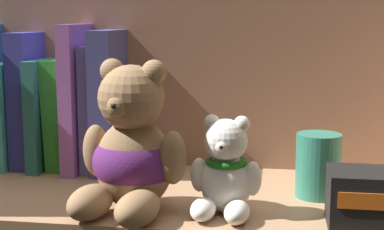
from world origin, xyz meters
The scene contains 13 objects.
shelf_board centered at (0.00, 0.00, 1.00)cm, with size 73.76×28.06×2.00cm, color #A87F5B.
shelf_back_panel centered at (0.00, 14.63, 14.03)cm, with size 76.16×1.20×28.07cm, color #885F49.
book_1 centered at (-30.15, 10.64, 10.11)cm, with size 3.44×11.76×16.22cm, color #42C1B2.
book_2 centered at (-26.63, 10.64, 12.48)cm, with size 3.12×9.61×20.97cm, color #313598.
book_3 centered at (-23.90, 10.64, 10.47)cm, with size 1.87×12.62×16.94cm, color #266860.
book_4 centered at (-21.09, 10.64, 10.46)cm, with size 3.29×9.25×16.93cm, color green.
book_5 centered at (-18.15, 10.64, 13.13)cm, with size 2.10×13.84×22.25cm, color #9E5FBB.
book_6 centered at (-15.97, 10.64, 11.54)cm, with size 1.78×10.27×19.08cm, color #7275BC.
book_7 centered at (-13.16, 10.64, 12.70)cm, with size 3.36×13.42×21.40cm, color #3E4185.
teddy_bear_larger centered at (-5.24, -7.95, 9.22)cm, with size 13.87×14.71×18.36cm.
teddy_bear_smaller centered at (6.07, -7.66, 7.07)cm, with size 8.76×8.98×11.88cm.
pillar_candle centered at (17.40, 0.97, 6.18)cm, with size 5.81×5.81×8.37cm, color #2D7A66.
small_product_box centered at (22.98, -9.42, 5.20)cm, with size 10.24×7.01×6.38cm.
Camera 1 is at (12.22, -73.04, 25.09)cm, focal length 53.50 mm.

